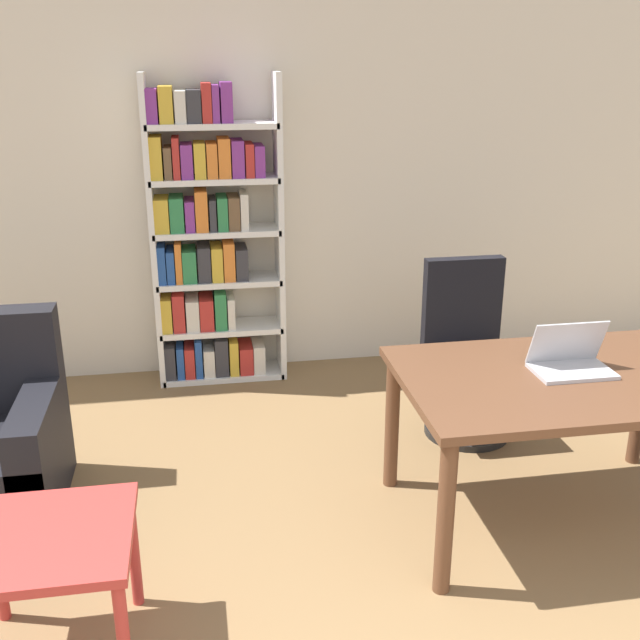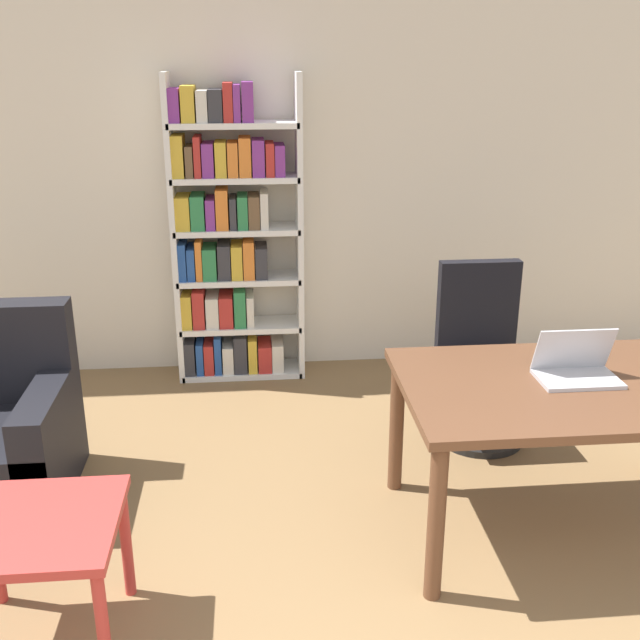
{
  "view_description": "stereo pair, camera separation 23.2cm",
  "coord_description": "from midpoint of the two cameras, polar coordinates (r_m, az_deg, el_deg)",
  "views": [
    {
      "loc": [
        -0.84,
        -0.39,
        2.07
      ],
      "look_at": [
        -0.33,
        2.62,
        0.98
      ],
      "focal_mm": 42.0,
      "sensor_mm": 36.0,
      "label": 1
    },
    {
      "loc": [
        -0.61,
        -0.42,
        2.07
      ],
      "look_at": [
        -0.33,
        2.62,
        0.98
      ],
      "focal_mm": 42.0,
      "sensor_mm": 36.0,
      "label": 2
    }
  ],
  "objects": [
    {
      "name": "desk",
      "position": [
        3.48,
        16.31,
        -5.44
      ],
      "size": [
        1.47,
        0.94,
        0.73
      ],
      "color": "brown",
      "rests_on": "ground_plane"
    },
    {
      "name": "office_chair",
      "position": [
        4.31,
        9.63,
        -2.71
      ],
      "size": [
        0.49,
        0.49,
        0.99
      ],
      "color": "black",
      "rests_on": "ground_plane"
    },
    {
      "name": "wall_back",
      "position": [
        5.04,
        -1.36,
        11.39
      ],
      "size": [
        8.0,
        0.06,
        2.7
      ],
      "color": "beige",
      "rests_on": "ground_plane"
    },
    {
      "name": "bookshelf",
      "position": [
        4.87,
        -9.87,
        5.89
      ],
      "size": [
        0.84,
        0.28,
        1.97
      ],
      "color": "white",
      "rests_on": "ground_plane"
    },
    {
      "name": "laptop",
      "position": [
        3.47,
        16.72,
        -2.99
      ],
      "size": [
        0.34,
        0.22,
        0.22
      ],
      "color": "#B2B2B7",
      "rests_on": "desk"
    },
    {
      "name": "side_table_blue",
      "position": [
        2.89,
        -22.25,
        -16.25
      ],
      "size": [
        0.58,
        0.57,
        0.53
      ],
      "color": "#B2332D",
      "rests_on": "ground_plane"
    }
  ]
}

